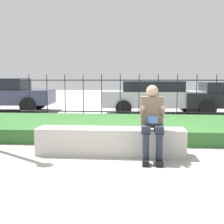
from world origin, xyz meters
TOP-DOWN VIEW (x-y plane):
  - ground_plane at (0.00, 0.00)m, footprint 60.00×60.00m
  - stone_bench at (-0.20, 0.00)m, footprint 2.72×0.52m
  - person_seated_reader at (0.55, -0.30)m, footprint 0.42×0.73m
  - grass_berm at (0.00, 2.28)m, footprint 9.36×3.16m
  - iron_fence at (0.00, 4.53)m, footprint 7.36×0.03m
  - car_parked_left at (-5.46, 7.11)m, footprint 4.18×2.25m
  - car_parked_center at (0.97, 6.73)m, footprint 4.28×2.01m

SIDE VIEW (x-z plane):
  - ground_plane at x=0.00m, z-range 0.00..0.00m
  - grass_berm at x=0.00m, z-range 0.00..0.31m
  - stone_bench at x=-0.20m, z-range -0.03..0.47m
  - car_parked_center at x=0.97m, z-range 0.05..1.34m
  - person_seated_reader at x=0.55m, z-range 0.07..1.36m
  - car_parked_left at x=-5.46m, z-range 0.05..1.44m
  - iron_fence at x=0.00m, z-range 0.04..1.56m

